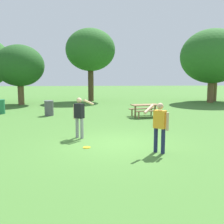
% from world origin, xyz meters
% --- Properties ---
extents(ground_plane, '(120.00, 120.00, 0.00)m').
position_xyz_m(ground_plane, '(0.00, 0.00, 0.00)').
color(ground_plane, '#447530').
extents(person_thrower, '(0.84, 0.50, 1.64)m').
position_xyz_m(person_thrower, '(1.30, -1.28, 0.96)').
color(person_thrower, '#1E234C').
rests_on(person_thrower, ground).
extents(person_catcher, '(0.84, 0.50, 1.64)m').
position_xyz_m(person_catcher, '(-1.37, 1.00, 0.96)').
color(person_catcher, gray).
rests_on(person_catcher, ground).
extents(frisbee, '(0.26, 0.26, 0.03)m').
position_xyz_m(frisbee, '(-1.06, -0.50, 0.01)').
color(frisbee, yellow).
rests_on(frisbee, ground).
extents(picnic_table_near, '(1.95, 1.73, 0.77)m').
position_xyz_m(picnic_table_near, '(2.41, 6.28, 0.56)').
color(picnic_table_near, olive).
rests_on(picnic_table_near, ground).
extents(trash_can_beside_table, '(0.59, 0.59, 0.96)m').
position_xyz_m(trash_can_beside_table, '(-3.61, 7.26, 0.48)').
color(trash_can_beside_table, '#515156').
rests_on(trash_can_beside_table, ground).
extents(trash_can_further_along, '(0.59, 0.59, 0.96)m').
position_xyz_m(trash_can_further_along, '(-6.97, 8.30, 0.48)').
color(trash_can_further_along, '#237047').
rests_on(trash_can_further_along, ground).
extents(tree_broad_center, '(4.23, 4.23, 5.22)m').
position_xyz_m(tree_broad_center, '(-7.15, 14.08, 3.40)').
color(tree_broad_center, brown).
rests_on(tree_broad_center, ground).
extents(tree_far_right, '(4.90, 4.90, 7.18)m').
position_xyz_m(tree_far_right, '(-0.99, 16.91, 5.06)').
color(tree_far_right, '#4C3823').
rests_on(tree_far_right, ground).
extents(tree_slender_mid, '(5.90, 5.90, 6.86)m').
position_xyz_m(tree_slender_mid, '(10.38, 14.48, 4.33)').
color(tree_slender_mid, brown).
rests_on(tree_slender_mid, ground).
extents(tree_back_left, '(4.93, 4.93, 6.13)m').
position_xyz_m(tree_back_left, '(11.41, 15.91, 4.01)').
color(tree_back_left, brown).
rests_on(tree_back_left, ground).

